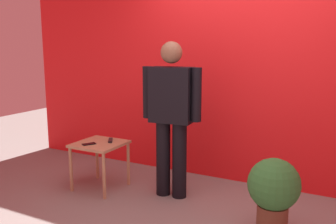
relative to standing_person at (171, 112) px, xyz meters
name	(u,v)px	position (x,y,z in m)	size (l,w,h in m)	color
back_wall_red	(246,37)	(0.53, 0.81, 0.77)	(6.21, 0.12, 3.40)	red
standing_person	(171,112)	(0.00, 0.00, 0.00)	(0.66, 0.26, 1.65)	black
side_table	(100,150)	(-0.81, -0.19, -0.47)	(0.52, 0.52, 0.53)	tan
cell_phone	(89,144)	(-0.87, -0.30, -0.39)	(0.07, 0.14, 0.01)	black
tv_remote	(110,140)	(-0.74, -0.08, -0.38)	(0.04, 0.17, 0.02)	black
potted_plant	(274,191)	(1.16, -0.37, -0.52)	(0.44, 0.44, 0.69)	brown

